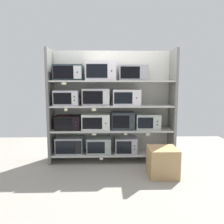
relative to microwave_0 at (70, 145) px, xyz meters
name	(u,v)px	position (x,y,z in m)	size (l,w,h in m)	color
ground	(114,183)	(0.83, -1.00, -0.34)	(6.30, 6.00, 0.02)	gray
back_panel	(112,105)	(0.83, 0.26, 0.76)	(2.50, 0.04, 2.17)	beige
upright_left	(51,107)	(-0.35, 0.00, 0.76)	(0.05, 0.47, 2.17)	slate
upright_right	(173,106)	(2.01, 0.00, 0.76)	(0.05, 0.47, 2.17)	slate
shelf_0	(112,153)	(0.83, 0.00, -0.17)	(2.30, 0.47, 0.03)	beige
microwave_0	(70,145)	(0.00, 0.00, 0.00)	(0.52, 0.36, 0.31)	#9F9FA7
microwave_1	(99,145)	(0.58, 0.00, -0.01)	(0.47, 0.38, 0.30)	#98A4A1
microwave_2	(126,145)	(1.10, 0.00, 0.00)	(0.42, 0.40, 0.30)	#B4B4C0
price_tag_0	(101,159)	(0.63, -0.23, -0.21)	(0.06, 0.00, 0.03)	white
shelf_1	(112,130)	(0.83, 0.00, 0.30)	(2.30, 0.47, 0.03)	beige
microwave_3	(68,122)	(-0.02, 0.00, 0.45)	(0.48, 0.34, 0.27)	black
microwave_4	(96,122)	(0.52, 0.00, 0.46)	(0.53, 0.41, 0.30)	silver
microwave_5	(123,121)	(1.04, 0.00, 0.48)	(0.44, 0.34, 0.33)	#2B3438
microwave_6	(148,122)	(1.53, 0.00, 0.46)	(0.47, 0.34, 0.29)	#B3BDB7
price_tag_1	(94,134)	(0.49, -0.23, 0.26)	(0.08, 0.00, 0.03)	beige
price_tag_2	(126,134)	(1.08, -0.23, 0.26)	(0.06, 0.00, 0.04)	beige
price_tag_3	(148,134)	(1.50, -0.23, 0.26)	(0.06, 0.00, 0.05)	white
shelf_2	(112,106)	(0.83, 0.00, 0.77)	(2.30, 0.47, 0.03)	beige
microwave_7	(67,98)	(-0.03, 0.00, 0.93)	(0.46, 0.44, 0.28)	#B9B3C1
microwave_8	(96,97)	(0.53, 0.00, 0.94)	(0.51, 0.35, 0.32)	#BAB4BA
microwave_9	(126,97)	(1.11, 0.00, 0.93)	(0.52, 0.41, 0.30)	silver
price_tag_4	(66,110)	(-0.02, -0.23, 0.72)	(0.06, 0.00, 0.05)	beige
price_tag_5	(94,110)	(0.50, -0.23, 0.73)	(0.08, 0.00, 0.05)	beige
shelf_3	(112,81)	(0.83, 0.00, 1.24)	(2.30, 0.47, 0.03)	beige
microwave_10	(69,73)	(0.01, 0.00, 1.40)	(0.54, 0.36, 0.29)	#293439
microwave_11	(101,71)	(0.62, 0.00, 1.42)	(0.57, 0.37, 0.34)	silver
microwave_12	(133,73)	(1.23, 0.00, 1.40)	(0.53, 0.39, 0.28)	#9D9DA4
price_tag_6	(64,83)	(-0.04, -0.23, 1.20)	(0.08, 0.00, 0.04)	beige
shipping_carton	(162,162)	(1.65, -0.75, -0.09)	(0.47, 0.47, 0.47)	tan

